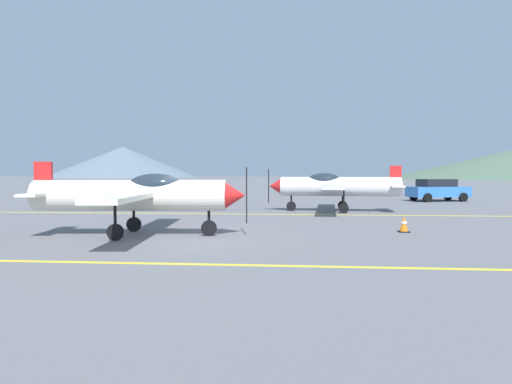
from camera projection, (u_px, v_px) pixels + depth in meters
ground_plane at (206, 236)px, 14.62m from camera, size 400.00×400.00×0.00m
apron_line_near at (167, 264)px, 10.16m from camera, size 80.00×0.16×0.01m
apron_line_far at (236, 214)px, 22.25m from camera, size 80.00×0.16×0.01m
airplane_near at (139, 194)px, 14.61m from camera, size 7.17×8.25×2.47m
airplane_mid at (335, 186)px, 23.69m from camera, size 7.17×8.25×2.47m
car_sedan at (438, 190)px, 32.25m from camera, size 4.63×2.90×1.62m
traffic_cone_front at (404, 224)px, 15.53m from camera, size 0.36×0.36×0.59m
hill_left at (123, 162)px, 178.46m from camera, size 60.09×60.09×12.46m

